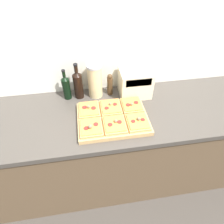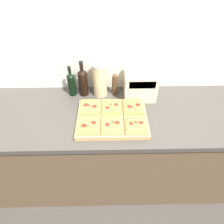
% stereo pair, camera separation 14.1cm
% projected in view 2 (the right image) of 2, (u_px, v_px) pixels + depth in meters
% --- Properties ---
extents(ground_plane, '(12.00, 12.00, 0.00)m').
position_uv_depth(ground_plane, '(116.00, 205.00, 1.86)').
color(ground_plane, '#3D3833').
extents(wall_back, '(6.00, 0.06, 2.50)m').
position_uv_depth(wall_back, '(115.00, 45.00, 1.49)').
color(wall_back, silver).
rests_on(wall_back, ground_plane).
extents(kitchen_counter, '(2.63, 0.67, 0.89)m').
position_uv_depth(kitchen_counter, '(115.00, 149.00, 1.78)').
color(kitchen_counter, brown).
rests_on(kitchen_counter, ground_plane).
extents(cutting_board, '(0.49, 0.37, 0.03)m').
position_uv_depth(cutting_board, '(112.00, 119.00, 1.41)').
color(cutting_board, tan).
rests_on(cutting_board, kitchen_counter).
extents(pizza_slice_back_left, '(0.15, 0.17, 0.05)m').
position_uv_depth(pizza_slice_back_left, '(90.00, 107.00, 1.45)').
color(pizza_slice_back_left, tan).
rests_on(pizza_slice_back_left, cutting_board).
extents(pizza_slice_back_center, '(0.15, 0.17, 0.05)m').
position_uv_depth(pizza_slice_back_center, '(112.00, 107.00, 1.46)').
color(pizza_slice_back_center, tan).
rests_on(pizza_slice_back_center, cutting_board).
extents(pizza_slice_back_right, '(0.15, 0.17, 0.05)m').
position_uv_depth(pizza_slice_back_right, '(133.00, 107.00, 1.46)').
color(pizza_slice_back_right, tan).
rests_on(pizza_slice_back_right, cutting_board).
extents(pizza_slice_front_left, '(0.15, 0.17, 0.06)m').
position_uv_depth(pizza_slice_front_left, '(89.00, 125.00, 1.32)').
color(pizza_slice_front_left, tan).
rests_on(pizza_slice_front_left, cutting_board).
extents(pizza_slice_front_center, '(0.15, 0.17, 0.05)m').
position_uv_depth(pizza_slice_front_center, '(112.00, 125.00, 1.33)').
color(pizza_slice_front_center, tan).
rests_on(pizza_slice_front_center, cutting_board).
extents(pizza_slice_front_right, '(0.15, 0.17, 0.05)m').
position_uv_depth(pizza_slice_front_right, '(136.00, 124.00, 1.33)').
color(pizza_slice_front_right, tan).
rests_on(pizza_slice_front_right, cutting_board).
extents(olive_oil_bottle, '(0.06, 0.06, 0.26)m').
position_uv_depth(olive_oil_bottle, '(72.00, 84.00, 1.57)').
color(olive_oil_bottle, black).
rests_on(olive_oil_bottle, kitchen_counter).
extents(wine_bottle, '(0.07, 0.07, 0.30)m').
position_uv_depth(wine_bottle, '(83.00, 82.00, 1.56)').
color(wine_bottle, black).
rests_on(wine_bottle, kitchen_counter).
extents(grain_jar_tall, '(0.11, 0.11, 0.28)m').
position_uv_depth(grain_jar_tall, '(100.00, 80.00, 1.55)').
color(grain_jar_tall, beige).
rests_on(grain_jar_tall, kitchen_counter).
extents(pepper_mill, '(0.05, 0.05, 0.18)m').
position_uv_depth(pepper_mill, '(115.00, 84.00, 1.59)').
color(pepper_mill, '#47331E').
rests_on(pepper_mill, kitchen_counter).
extents(toaster_oven, '(0.27, 0.20, 0.22)m').
position_uv_depth(toaster_oven, '(140.00, 85.00, 1.55)').
color(toaster_oven, beige).
rests_on(toaster_oven, kitchen_counter).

